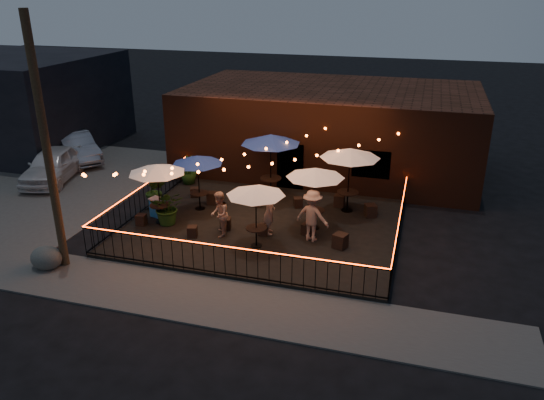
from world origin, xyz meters
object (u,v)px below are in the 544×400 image
Objects in this scene: cafe_table_5 at (350,154)px; boulder at (46,258)px; cafe_table_2 at (256,191)px; cafe_table_3 at (271,140)px; cafe_table_0 at (157,169)px; cafe_table_1 at (198,160)px; utility_pole at (47,148)px; cafe_table_4 at (315,174)px; cooler at (158,207)px.

boulder is at bearing -140.47° from cafe_table_5.
cafe_table_3 is at bearing 100.33° from cafe_table_2.
cafe_table_0 is at bearing -154.61° from cafe_table_5.
cafe_table_5 reaches higher than cafe_table_2.
cafe_table_1 is 0.98× the size of cafe_table_2.
cafe_table_5 reaches higher than cafe_table_1.
cafe_table_0 reaches higher than cafe_table_1.
cafe_table_1 is at bearing -165.43° from cafe_table_5.
utility_pole reaches higher than cafe_table_4.
cafe_table_5 is at bearing 25.39° from cafe_table_0.
cafe_table_2 is at bearing -11.56° from cafe_table_0.
cafe_table_1 is 0.83× the size of cafe_table_5.
utility_pole is 10.79m from cafe_table_5.
boulder is (-2.92, -5.66, -1.83)m from cafe_table_1.
utility_pole is at bearing 37.82° from boulder.
cafe_table_1 is 3.02× the size of cooler.
cafe_table_5 is (0.94, 2.00, 0.23)m from cafe_table_4.
cafe_table_3 is at bearing 170.24° from cafe_table_5.
utility_pole is at bearing -153.58° from cafe_table_2.
cafe_table_3 is 3.57m from cafe_table_4.
cafe_table_0 is 4.88m from boulder.
cafe_table_4 is 9.49m from boulder.
boulder is at bearing -142.18° from utility_pole.
cafe_table_3 is 4.01× the size of cooler.
cafe_table_5 is at bearing -9.76° from cafe_table_3.
cafe_table_3 is 3.42m from cafe_table_5.
cafe_table_2 is at bearing -128.88° from cafe_table_4.
cafe_table_5 is at bearing 64.93° from cafe_table_4.
cooler is 4.79m from boulder.
cafe_table_3 reaches higher than cafe_table_5.
cafe_table_0 is 4.18m from cafe_table_2.
cafe_table_0 is 4.97m from cafe_table_3.
cafe_table_0 is at bearing -118.21° from cafe_table_1.
cafe_table_2 is (4.10, -0.84, -0.11)m from cafe_table_0.
utility_pole is 5.54m from cooler.
cafe_table_5 reaches higher than boulder.
cafe_table_4 reaches higher than cooler.
cafe_table_2 is 2.44× the size of boulder.
cafe_table_1 reaches higher than cafe_table_2.
cafe_table_0 is 1.88m from cafe_table_1.
cafe_table_2 is 2.56m from cafe_table_4.
cafe_table_4 is at bearing -5.99° from cafe_table_1.
cafe_table_3 is at bearing 57.01° from cooler.
cafe_table_3 reaches higher than cooler.
cooler is at bearing -159.16° from cafe_table_5.
cafe_table_0 is 2.43× the size of boulder.
cafe_table_1 is 4.07m from cafe_table_2.
boulder is at bearing -124.42° from cafe_table_3.
cafe_table_2 is 0.93× the size of cafe_table_4.
boulder is at bearing -117.30° from cafe_table_1.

